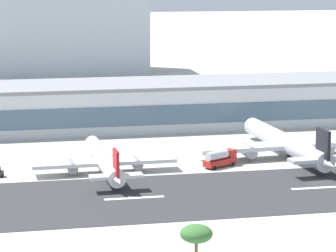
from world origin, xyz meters
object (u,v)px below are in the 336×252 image
at_px(terminal_building, 163,103).
at_px(airliner_red_tail_gate_0, 105,161).
at_px(distant_hotel_block, 20,19).
at_px(airliner_black_tail_gate_1, 288,144).
at_px(palm_tree_1, 196,235).
at_px(service_fuel_truck_0, 220,158).

distance_m(terminal_building, airliner_red_tail_gate_0, 59.03).
distance_m(distant_hotel_block, airliner_black_tail_gate_1, 187.07).
bearing_deg(terminal_building, palm_tree_1, -99.15).
bearing_deg(palm_tree_1, airliner_black_tail_gate_1, 61.95).
bearing_deg(distant_hotel_block, airliner_red_tail_gate_0, -85.91).
bearing_deg(terminal_building, airliner_black_tail_gate_1, -65.83).
xyz_separation_m(distant_hotel_block, airliner_red_tail_gate_0, (13.08, -182.90, -21.02)).
height_order(airliner_red_tail_gate_0, palm_tree_1, palm_tree_1).
height_order(distant_hotel_block, service_fuel_truck_0, distant_hotel_block).
xyz_separation_m(distant_hotel_block, palm_tree_1, (16.76, -254.52, -14.92)).
distance_m(airliner_red_tail_gate_0, service_fuel_truck_0, 26.84).
bearing_deg(airliner_red_tail_gate_0, service_fuel_truck_0, -89.40).
bearing_deg(distant_hotel_block, palm_tree_1, -86.23).
height_order(service_fuel_truck_0, palm_tree_1, palm_tree_1).
bearing_deg(distant_hotel_block, service_fuel_truck_0, -77.63).
relative_size(terminal_building, distant_hotel_block, 1.73).
xyz_separation_m(airliner_black_tail_gate_1, service_fuel_truck_0, (-18.41, -5.31, -1.33)).
xyz_separation_m(airliner_red_tail_gate_0, airliner_black_tail_gate_1, (45.22, 6.32, 0.58)).
xyz_separation_m(terminal_building, service_fuel_truck_0, (2.92, -52.84, -4.41)).
xyz_separation_m(airliner_red_tail_gate_0, palm_tree_1, (3.69, -71.62, 6.11)).
height_order(terminal_building, airliner_black_tail_gate_1, terminal_building).
xyz_separation_m(distant_hotel_block, airliner_black_tail_gate_1, (58.29, -176.57, -20.44)).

